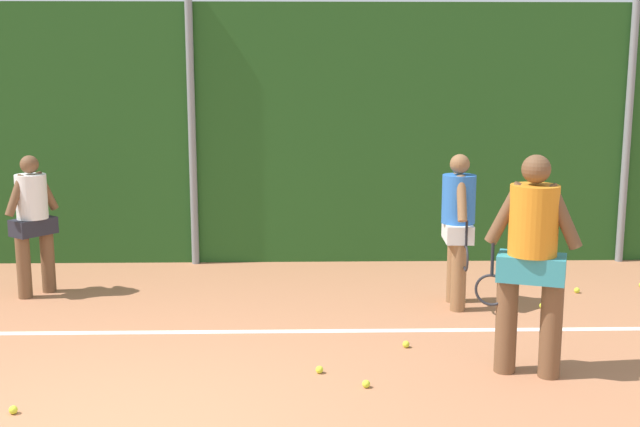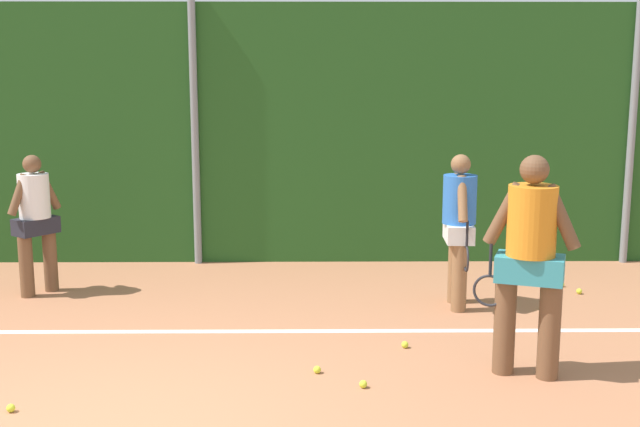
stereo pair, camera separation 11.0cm
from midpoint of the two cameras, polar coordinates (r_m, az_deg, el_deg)
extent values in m
plane|color=#B2704C|center=(7.48, -12.95, -10.35)|extent=(30.75, 30.75, 0.00)
cube|color=#23511E|center=(10.85, -9.26, 5.55)|extent=(19.98, 0.25, 3.44)
cylinder|color=gray|center=(10.66, -9.41, 6.17)|extent=(0.10, 0.10, 3.70)
cylinder|color=gray|center=(11.39, 20.83, 5.90)|extent=(0.10, 0.10, 3.70)
cube|color=white|center=(8.25, -11.79, -8.28)|extent=(14.60, 0.10, 0.01)
cylinder|color=brown|center=(7.12, 15.70, -7.99)|extent=(0.19, 0.19, 0.84)
cylinder|color=brown|center=(7.15, 12.69, -7.79)|extent=(0.19, 0.19, 0.84)
cube|color=teal|center=(6.99, 14.39, -3.76)|extent=(0.64, 0.50, 0.22)
cylinder|color=orange|center=(6.90, 14.54, -0.47)|extent=(0.41, 0.41, 0.59)
sphere|color=brown|center=(6.83, 14.71, 3.08)|extent=(0.24, 0.24, 0.24)
cylinder|color=brown|center=(6.88, 16.49, -0.21)|extent=(0.33, 0.19, 0.57)
cylinder|color=brown|center=(6.91, 12.64, 0.01)|extent=(0.33, 0.19, 0.57)
cylinder|color=black|center=(6.95, 11.74, -3.22)|extent=(0.03, 0.03, 0.28)
torus|color=#26262B|center=(7.02, 11.66, -5.37)|extent=(0.28, 0.12, 0.28)
cylinder|color=#8C603D|center=(9.12, 9.20, -3.98)|extent=(0.16, 0.16, 0.74)
cylinder|color=#8C603D|center=(8.80, 9.49, -4.51)|extent=(0.16, 0.16, 0.74)
cube|color=white|center=(8.85, 9.43, -1.29)|extent=(0.31, 0.51, 0.20)
cylinder|color=blue|center=(8.79, 9.50, 1.02)|extent=(0.36, 0.36, 0.53)
sphere|color=#8C603D|center=(8.73, 9.58, 3.50)|extent=(0.21, 0.21, 0.21)
cylinder|color=#8C603D|center=(8.98, 9.33, 1.49)|extent=(0.11, 0.30, 0.49)
cylinder|color=#8C603D|center=(8.58, 9.70, 1.06)|extent=(0.11, 0.30, 0.49)
cylinder|color=black|center=(8.57, 10.03, -1.42)|extent=(0.03, 0.03, 0.28)
torus|color=#26262B|center=(8.63, 9.98, -3.17)|extent=(0.04, 0.28, 0.28)
cylinder|color=brown|center=(9.95, -19.12, -3.30)|extent=(0.16, 0.16, 0.71)
cylinder|color=brown|center=(9.78, -20.65, -3.62)|extent=(0.16, 0.16, 0.71)
cube|color=#23232D|center=(9.77, -20.04, -0.88)|extent=(0.51, 0.55, 0.19)
cylinder|color=white|center=(9.71, -20.17, 1.14)|extent=(0.35, 0.35, 0.51)
sphere|color=brown|center=(9.66, -20.31, 3.30)|extent=(0.21, 0.21, 0.21)
cylinder|color=brown|center=(9.81, -19.22, 1.52)|extent=(0.22, 0.25, 0.49)
cylinder|color=brown|center=(9.60, -21.17, 1.21)|extent=(0.22, 0.25, 0.49)
sphere|color=#CCDB33|center=(7.70, 5.74, -9.25)|extent=(0.07, 0.07, 0.07)
sphere|color=#CCDB33|center=(6.75, -21.46, -12.89)|extent=(0.07, 0.07, 0.07)
sphere|color=#CCDB33|center=(9.15, 15.22, -6.37)|extent=(0.07, 0.07, 0.07)
sphere|color=#CCDB33|center=(7.06, -0.49, -11.06)|extent=(0.07, 0.07, 0.07)
sphere|color=#CCDB33|center=(6.78, 2.83, -12.03)|extent=(0.07, 0.07, 0.07)
sphere|color=#CCDB33|center=(9.88, 17.53, -5.24)|extent=(0.07, 0.07, 0.07)
sphere|color=#CCDB33|center=(10.13, 16.37, -4.79)|extent=(0.07, 0.07, 0.07)
camera|label=1|loc=(0.05, -90.38, -0.07)|focal=44.92mm
camera|label=2|loc=(0.05, 89.62, 0.07)|focal=44.92mm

